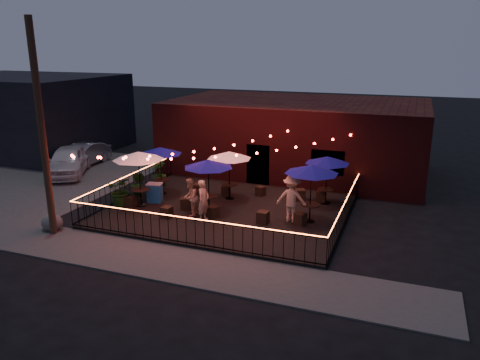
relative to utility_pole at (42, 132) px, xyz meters
The scene contains 39 objects.
ground 7.21m from the utility_pole, 25.71° to the left, with size 110.00×110.00×0.00m, color black.
patio 8.11m from the utility_pole, 40.43° to the left, with size 10.00×8.00×0.15m, color black.
sidewalk 6.74m from the utility_pole, ahead, with size 18.00×2.50×0.05m, color #3F3C3A.
parking_lot 10.15m from the utility_pole, 135.00° to the left, with size 11.00×12.00×0.02m, color #3F3C3A.
brick_building 14.27m from the utility_pole, 63.05° to the left, with size 14.00×8.00×4.00m.
background_building 17.19m from the utility_pole, 137.37° to the left, with size 12.00×9.00×5.00m, color black.
utility_pole is the anchor object (origin of this frame).
fence_front 6.38m from the utility_pole, ahead, with size 10.00×0.04×1.04m.
fence_left 5.70m from the utility_pole, 85.03° to the left, with size 0.04×8.00×1.04m.
fence_right 11.85m from the utility_pole, 23.86° to the left, with size 0.04×8.00×1.04m.
festoon_lights 6.32m from the utility_pole, 44.40° to the left, with size 10.02×8.72×1.32m.
cafe_table_0 4.32m from the utility_pole, 66.49° to the left, with size 2.64×2.64×2.45m.
cafe_table_1 6.01m from the utility_pole, 73.81° to the left, with size 2.24×2.24×2.27m.
cafe_table_2 6.45m from the utility_pole, 39.94° to the left, with size 2.26×2.26×2.30m.
cafe_table_3 7.92m from the utility_pole, 50.45° to the left, with size 2.40×2.40×2.24m.
cafe_table_4 10.17m from the utility_pole, 25.94° to the left, with size 2.77×2.77×2.36m.
cafe_table_5 11.60m from the utility_pole, 36.53° to the left, with size 2.56×2.56×2.17m.
bistro_chair_0 5.11m from the utility_pole, 69.46° to the left, with size 0.41×0.41×0.48m, color black.
bistro_chair_1 5.68m from the utility_pole, 38.83° to the left, with size 0.40×0.40×0.47m, color black.
bistro_chair_2 7.38m from the utility_pole, 81.68° to the left, with size 0.36×0.36×0.43m, color black.
bistro_chair_3 7.73m from the utility_pole, 61.57° to the left, with size 0.43×0.43×0.51m, color black.
bistro_chair_4 6.49m from the utility_pole, 47.40° to the left, with size 0.42×0.42×0.49m, color black.
bistro_chair_5 7.18m from the utility_pole, 33.60° to the left, with size 0.41×0.41×0.48m, color black.
bistro_chair_6 8.64m from the utility_pole, 54.45° to the left, with size 0.38×0.38×0.45m, color black.
bistro_chair_7 9.90m from the utility_pole, 48.39° to the left, with size 0.37×0.37×0.44m, color black.
bistro_chair_8 8.88m from the utility_pole, 25.69° to the left, with size 0.43×0.43×0.51m, color black.
bistro_chair_9 10.25m from the utility_pole, 24.38° to the left, with size 0.40×0.40×0.47m, color black.
bistro_chair_10 11.17m from the utility_pole, 40.72° to the left, with size 0.43×0.43×0.51m, color black.
bistro_chair_11 11.93m from the utility_pole, 37.90° to the left, with size 0.42×0.42×0.50m, color black.
patron_a 6.53m from the utility_pole, 31.10° to the left, with size 0.62×0.41×1.71m, color tan.
patron_b 6.17m from the utility_pole, 38.11° to the left, with size 0.79×0.61×1.62m, color tan.
patron_c 9.73m from the utility_pole, 26.67° to the left, with size 1.24×0.71×1.92m, color #D8B28D.
potted_shrub_a 4.71m from the utility_pole, 76.77° to the left, with size 1.23×1.07×1.37m, color #15390E.
potted_shrub_b 5.81m from the utility_pole, 80.44° to the left, with size 0.66×0.53×1.20m, color #11340E.
potted_shrub_c 7.46m from the utility_pole, 83.17° to the left, with size 0.71×0.71×1.27m, color #13380E.
cooler 5.83m from the utility_pole, 65.99° to the left, with size 0.75×0.60×0.88m.
boulder 3.67m from the utility_pole, 138.53° to the left, with size 0.88×0.75×0.69m, color #4D4D48.
car_white 9.42m from the utility_pole, 126.30° to the left, with size 1.87×4.64×1.58m, color silver.
car_silver 11.21m from the utility_pole, 122.64° to the left, with size 1.41×4.04×1.33m, color #9C9BA3.
Camera 1 is at (7.20, -15.73, 7.06)m, focal length 35.00 mm.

